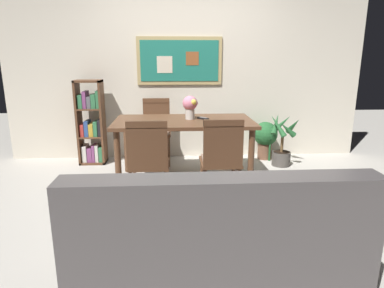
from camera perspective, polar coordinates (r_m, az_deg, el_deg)
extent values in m
plane|color=#B7B2A8|center=(3.68, 0.17, -9.07)|extent=(12.00, 12.00, 0.00)
cube|color=beige|center=(5.02, -1.02, 12.52)|extent=(5.20, 0.10, 2.60)
cube|color=tan|center=(4.95, -2.13, 13.93)|extent=(1.22, 0.02, 0.67)
cube|color=#1E7260|center=(4.94, -2.13, 13.93)|extent=(1.12, 0.01, 0.57)
cube|color=beige|center=(4.93, -4.66, 13.30)|extent=(0.22, 0.00, 0.23)
cube|color=brown|center=(4.94, 0.05, 14.33)|extent=(0.18, 0.00, 0.19)
cube|color=brown|center=(3.99, -1.40, 3.81)|extent=(1.64, 0.89, 0.04)
cylinder|color=brown|center=(3.78, -12.47, -3.04)|extent=(0.07, 0.07, 0.71)
cylinder|color=brown|center=(3.83, 9.99, -2.67)|extent=(0.07, 0.07, 0.71)
cylinder|color=brown|center=(4.47, -11.07, -0.24)|extent=(0.07, 0.07, 0.71)
cylinder|color=brown|center=(4.52, 7.90, 0.04)|extent=(0.07, 0.07, 0.71)
cube|color=brown|center=(3.38, -7.28, -3.43)|extent=(0.40, 0.40, 0.03)
cube|color=#997A66|center=(3.37, -7.29, -2.98)|extent=(0.36, 0.36, 0.03)
cylinder|color=brown|center=(3.32, -10.30, -8.06)|extent=(0.04, 0.04, 0.42)
cylinder|color=brown|center=(3.29, -4.36, -8.03)|extent=(0.04, 0.04, 0.42)
cylinder|color=brown|center=(3.63, -9.68, -6.01)|extent=(0.04, 0.04, 0.42)
cylinder|color=brown|center=(3.61, -4.28, -5.97)|extent=(0.04, 0.04, 0.42)
cube|color=brown|center=(3.14, -7.62, -0.22)|extent=(0.38, 0.04, 0.46)
cube|color=brown|center=(3.10, -7.75, 3.36)|extent=(0.38, 0.05, 0.06)
cube|color=brown|center=(3.43, 4.79, -3.10)|extent=(0.40, 0.40, 0.03)
cube|color=#997A66|center=(3.42, 4.80, -2.66)|extent=(0.36, 0.36, 0.03)
cylinder|color=brown|center=(3.33, 2.20, -7.73)|extent=(0.04, 0.04, 0.42)
cylinder|color=brown|center=(3.38, 8.00, -7.54)|extent=(0.04, 0.04, 0.42)
cylinder|color=brown|center=(3.65, 1.68, -5.72)|extent=(0.04, 0.04, 0.42)
cylinder|color=brown|center=(3.69, 6.97, -5.57)|extent=(0.04, 0.04, 0.42)
cube|color=brown|center=(3.19, 5.34, 0.08)|extent=(0.38, 0.04, 0.46)
cube|color=brown|center=(3.15, 5.42, 3.61)|extent=(0.38, 0.05, 0.06)
cube|color=brown|center=(4.74, -6.07, 1.79)|extent=(0.40, 0.40, 0.03)
cube|color=#997A66|center=(4.73, -6.08, 2.11)|extent=(0.36, 0.36, 0.03)
cylinder|color=brown|center=(4.95, -3.95, -0.29)|extent=(0.04, 0.04, 0.42)
cylinder|color=brown|center=(4.97, -7.88, -0.35)|extent=(0.04, 0.04, 0.42)
cylinder|color=brown|center=(4.62, -3.98, -1.36)|extent=(0.04, 0.04, 0.42)
cylinder|color=brown|center=(4.64, -8.18, -1.42)|extent=(0.04, 0.04, 0.42)
cube|color=brown|center=(4.87, -6.05, 5.04)|extent=(0.38, 0.04, 0.46)
cube|color=brown|center=(4.84, -6.12, 7.37)|extent=(0.38, 0.05, 0.06)
cube|color=#514C4C|center=(2.40, 3.68, -17.46)|extent=(1.80, 0.84, 0.40)
cube|color=#514C4C|center=(1.92, 5.07, -11.83)|extent=(1.80, 0.20, 0.44)
cube|color=#514C4C|center=(2.30, -17.00, -10.83)|extent=(0.18, 0.80, 0.22)
cube|color=#514C4C|center=(2.48, 22.95, -9.47)|extent=(0.18, 0.80, 0.22)
cube|color=#B78C33|center=(2.06, -8.30, -11.86)|extent=(0.32, 0.16, 0.33)
cube|color=#334C72|center=(2.07, 4.46, -11.61)|extent=(0.32, 0.16, 0.33)
cube|color=brown|center=(4.96, -18.63, 3.47)|extent=(0.03, 0.28, 1.18)
cube|color=brown|center=(4.89, -14.89, 3.58)|extent=(0.03, 0.28, 1.18)
cube|color=brown|center=(5.06, -16.31, -2.86)|extent=(0.36, 0.28, 0.03)
cube|color=brown|center=(4.85, -17.27, 10.18)|extent=(0.36, 0.28, 0.03)
cube|color=brown|center=(4.96, -16.61, 1.30)|extent=(0.30, 0.28, 0.02)
cube|color=brown|center=(4.89, -16.94, 5.78)|extent=(0.30, 0.28, 0.02)
cube|color=beige|center=(5.05, -17.60, -1.44)|extent=(0.06, 0.22, 0.23)
cube|color=#7F3F72|center=(5.03, -16.79, -1.62)|extent=(0.06, 0.22, 0.20)
cube|color=#7F3F72|center=(5.02, -16.20, -1.40)|extent=(0.04, 0.22, 0.24)
cube|color=beige|center=(5.01, -15.68, -1.39)|extent=(0.04, 0.22, 0.24)
cube|color=#337247|center=(5.00, -15.07, -1.53)|extent=(0.05, 0.22, 0.21)
cube|color=#B2332D|center=(4.97, -17.95, 2.35)|extent=(0.05, 0.22, 0.17)
cube|color=#2D4C8C|center=(4.95, -17.30, 2.61)|extent=(0.05, 0.22, 0.21)
cube|color=gold|center=(4.94, -16.59, 2.40)|extent=(0.06, 0.22, 0.17)
cube|color=#337247|center=(4.92, -15.90, 2.60)|extent=(0.05, 0.22, 0.21)
cube|color=black|center=(4.91, -15.22, 2.78)|extent=(0.05, 0.22, 0.23)
cube|color=#337247|center=(4.91, -18.27, 6.93)|extent=(0.06, 0.22, 0.19)
cube|color=#7F3F72|center=(4.89, -17.61, 7.22)|extent=(0.05, 0.22, 0.23)
cube|color=#595960|center=(4.88, -16.92, 6.84)|extent=(0.05, 0.22, 0.16)
cube|color=#337247|center=(4.86, -16.23, 7.04)|extent=(0.06, 0.22, 0.19)
cube|color=#337247|center=(4.85, -15.59, 7.34)|extent=(0.04, 0.22, 0.24)
cylinder|color=brown|center=(5.13, 12.21, -1.14)|extent=(0.20, 0.20, 0.24)
cylinder|color=#332319|center=(5.10, 12.28, 0.04)|extent=(0.18, 0.18, 0.02)
sphere|color=#235B2D|center=(5.07, 12.37, 1.71)|extent=(0.35, 0.35, 0.35)
cylinder|color=#235B2D|center=(5.04, 13.04, -1.35)|extent=(0.03, 0.03, 0.30)
cylinder|color=#235B2D|center=(5.21, 13.10, -0.49)|extent=(0.03, 0.03, 0.24)
cylinder|color=#4C4742|center=(4.87, 14.89, -2.41)|extent=(0.25, 0.25, 0.20)
cylinder|color=#332319|center=(4.85, 14.95, -1.41)|extent=(0.23, 0.23, 0.02)
cylinder|color=brown|center=(4.81, 15.06, 0.21)|extent=(0.04, 0.04, 0.26)
cone|color=#235B2D|center=(4.83, 16.86, 3.02)|extent=(0.13, 0.32, 0.27)
cone|color=#235B2D|center=(4.89, 14.99, 3.33)|extent=(0.28, 0.12, 0.28)
cone|color=#235B2D|center=(4.78, 14.08, 3.35)|extent=(0.20, 0.24, 0.30)
cone|color=#235B2D|center=(4.65, 14.38, 3.02)|extent=(0.24, 0.27, 0.31)
cone|color=#235B2D|center=(4.66, 15.88, 2.44)|extent=(0.26, 0.11, 0.23)
cylinder|color=beige|center=(4.04, -0.35, 5.17)|extent=(0.11, 0.11, 0.13)
sphere|color=pink|center=(4.02, -0.36, 6.96)|extent=(0.17, 0.17, 0.17)
sphere|color=#D86633|center=(4.08, -0.90, 7.24)|extent=(0.08, 0.08, 0.08)
sphere|color=#EACC4C|center=(3.96, 0.24, 7.13)|extent=(0.07, 0.07, 0.07)
sphere|color=pink|center=(4.04, 0.58, 6.92)|extent=(0.06, 0.06, 0.06)
cube|color=black|center=(4.04, 1.90, 4.37)|extent=(0.14, 0.15, 0.02)
cube|color=gray|center=(4.04, 1.90, 4.54)|extent=(0.09, 0.10, 0.00)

